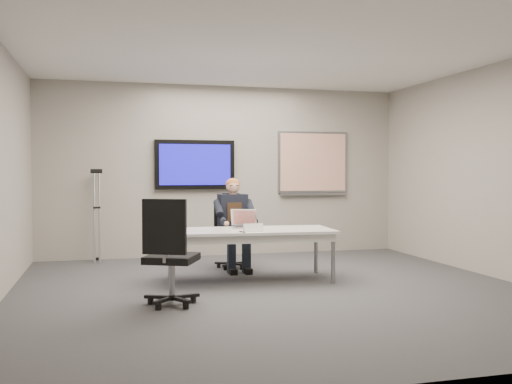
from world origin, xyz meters
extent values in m
cube|color=#3A3A3D|center=(0.00, 0.00, 0.00)|extent=(6.00, 6.00, 0.02)
cube|color=white|center=(0.00, 0.00, 2.80)|extent=(6.00, 6.00, 0.02)
cube|color=#9C968D|center=(0.00, 3.00, 1.40)|extent=(6.00, 0.02, 2.80)
cube|color=#9C968D|center=(0.00, -3.00, 1.40)|extent=(6.00, 0.02, 2.80)
cube|color=#9C968D|center=(3.00, 0.00, 1.40)|extent=(0.02, 6.00, 2.80)
cube|color=silver|center=(-0.15, 0.71, 0.63)|extent=(2.17, 1.03, 0.04)
cube|color=silver|center=(-0.15, 0.71, 0.56)|extent=(2.08, 0.93, 0.09)
cylinder|color=gray|center=(-1.16, 0.41, 0.31)|extent=(0.05, 0.05, 0.62)
cylinder|color=gray|center=(0.81, 0.27, 0.31)|extent=(0.05, 0.05, 0.62)
cylinder|color=gray|center=(-1.10, 1.15, 0.31)|extent=(0.05, 0.05, 0.62)
cylinder|color=gray|center=(0.87, 1.01, 0.31)|extent=(0.05, 0.05, 0.62)
cube|color=black|center=(-0.50, 2.95, 1.50)|extent=(1.30, 0.08, 0.80)
cube|color=#0F0C87|center=(-0.50, 2.90, 1.50)|extent=(1.16, 0.01, 0.66)
cube|color=gray|center=(1.55, 2.98, 1.55)|extent=(1.25, 0.04, 1.05)
cube|color=white|center=(1.55, 2.95, 1.55)|extent=(1.18, 0.01, 0.98)
cube|color=gray|center=(1.55, 2.94, 1.00)|extent=(1.18, 0.05, 0.04)
cylinder|color=gray|center=(-0.16, 1.68, 0.25)|extent=(0.05, 0.05, 0.33)
cube|color=black|center=(-0.16, 1.68, 0.42)|extent=(0.50, 0.50, 0.06)
cube|color=black|center=(-0.20, 1.88, 0.72)|extent=(0.38, 0.13, 0.47)
cylinder|color=gray|center=(-1.25, -0.39, 0.30)|extent=(0.06, 0.06, 0.38)
cube|color=black|center=(-1.25, -0.39, 0.49)|extent=(0.64, 0.64, 0.07)
cube|color=black|center=(-1.35, -0.60, 0.84)|extent=(0.43, 0.23, 0.55)
cube|color=black|center=(-0.16, 1.66, 0.79)|extent=(0.41, 0.25, 0.55)
cube|color=#342215|center=(-0.16, 1.54, 0.82)|extent=(0.21, 0.03, 0.27)
sphere|color=tan|center=(-0.16, 1.63, 1.18)|extent=(0.20, 0.20, 0.20)
ellipsoid|color=brown|center=(-0.16, 1.64, 1.21)|extent=(0.21, 0.21, 0.17)
cube|color=#B0B0B2|center=(-0.14, 0.87, 0.66)|extent=(0.40, 0.35, 0.02)
cube|color=black|center=(-0.14, 0.86, 0.67)|extent=(0.33, 0.26, 0.00)
cube|color=#B0B0B2|center=(-0.14, 1.03, 0.78)|extent=(0.34, 0.21, 0.22)
cube|color=red|center=(-0.14, 1.02, 0.78)|extent=(0.30, 0.17, 0.19)
cylinder|color=black|center=(-0.32, 0.39, 0.66)|extent=(0.04, 0.15, 0.01)
camera|label=1|loc=(-1.90, -6.28, 1.38)|focal=40.00mm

